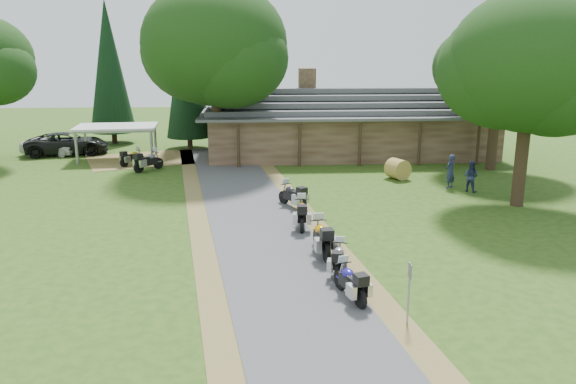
{
  "coord_description": "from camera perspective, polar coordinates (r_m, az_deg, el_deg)",
  "views": [
    {
      "loc": [
        -1.12,
        -16.74,
        7.57
      ],
      "look_at": [
        0.39,
        6.58,
        1.6
      ],
      "focal_mm": 35.0,
      "sensor_mm": 36.0,
      "label": 1
    }
  ],
  "objects": [
    {
      "name": "ground",
      "position": [
        18.41,
        0.11,
        -9.96
      ],
      "size": [
        120.0,
        120.0,
        0.0
      ],
      "primitive_type": "plane",
      "color": "#284914",
      "rests_on": "ground"
    },
    {
      "name": "driveway",
      "position": [
        22.09,
        -1.89,
        -5.72
      ],
      "size": [
        51.95,
        51.95,
        0.0
      ],
      "primitive_type": "plane",
      "rotation": [
        0.0,
        0.0,
        0.14
      ],
      "color": "#464649",
      "rests_on": "ground"
    },
    {
      "name": "lodge",
      "position": [
        41.67,
        6.2,
        7.19
      ],
      "size": [
        21.4,
        9.4,
        4.9
      ],
      "primitive_type": null,
      "color": "brown",
      "rests_on": "ground"
    },
    {
      "name": "carport",
      "position": [
        41.33,
        -16.93,
        4.83
      ],
      "size": [
        5.78,
        4.12,
        2.38
      ],
      "primitive_type": null,
      "rotation": [
        0.0,
        0.0,
        0.09
      ],
      "color": "silver",
      "rests_on": "ground"
    },
    {
      "name": "car_white_sedan",
      "position": [
        44.64,
        -23.1,
        4.57
      ],
      "size": [
        3.3,
        5.64,
        1.76
      ],
      "primitive_type": "imported",
      "rotation": [
        0.0,
        0.0,
        1.36
      ],
      "color": "white",
      "rests_on": "ground"
    },
    {
      "name": "car_dark_suv",
      "position": [
        44.47,
        -21.54,
        5.13
      ],
      "size": [
        3.9,
        6.79,
        2.44
      ],
      "primitive_type": "imported",
      "rotation": [
        0.0,
        0.0,
        1.77
      ],
      "color": "black",
      "rests_on": "ground"
    },
    {
      "name": "motorcycle_row_a",
      "position": [
        17.69,
        6.34,
        -8.91
      ],
      "size": [
        1.07,
        1.89,
        1.23
      ],
      "primitive_type": null,
      "rotation": [
        0.0,
        0.0,
        1.86
      ],
      "color": "#221A94",
      "rests_on": "ground"
    },
    {
      "name": "motorcycle_row_b",
      "position": [
        19.56,
        5.16,
        -6.64
      ],
      "size": [
        0.94,
        1.8,
        1.18
      ],
      "primitive_type": null,
      "rotation": [
        0.0,
        0.0,
        1.34
      ],
      "color": "#ABADB3",
      "rests_on": "ground"
    },
    {
      "name": "motorcycle_row_c",
      "position": [
        21.24,
        3.44,
        -4.51
      ],
      "size": [
        0.9,
        2.17,
        1.44
      ],
      "primitive_type": null,
      "rotation": [
        0.0,
        0.0,
        1.67
      ],
      "color": "#E09000",
      "rests_on": "ground"
    },
    {
      "name": "motorcycle_row_d",
      "position": [
        24.4,
        1.41,
        -2.06
      ],
      "size": [
        0.8,
        2.05,
        1.37
      ],
      "primitive_type": null,
      "rotation": [
        0.0,
        0.0,
        1.5
      ],
      "color": "#B96216",
      "rests_on": "ground"
    },
    {
      "name": "motorcycle_row_e",
      "position": [
        27.48,
        0.46,
        -0.23
      ],
      "size": [
        1.55,
        1.97,
        1.32
      ],
      "primitive_type": null,
      "rotation": [
        0.0,
        0.0,
        2.12
      ],
      "color": "black",
      "rests_on": "ground"
    },
    {
      "name": "motorcycle_carport_a",
      "position": [
        38.89,
        -15.53,
        3.48
      ],
      "size": [
        1.57,
        1.68,
        1.19
      ],
      "primitive_type": null,
      "rotation": [
        0.0,
        0.0,
        0.85
      ],
      "color": "#E09F03",
      "rests_on": "ground"
    },
    {
      "name": "motorcycle_carport_b",
      "position": [
        36.87,
        -13.99,
        3.17
      ],
      "size": [
        1.83,
        2.01,
        1.4
      ],
      "primitive_type": null,
      "rotation": [
        0.0,
        0.0,
        0.88
      ],
      "color": "gray",
      "rests_on": "ground"
    },
    {
      "name": "person_a",
      "position": [
        32.53,
        16.17,
        2.32
      ],
      "size": [
        0.78,
        0.76,
        2.23
      ],
      "primitive_type": "imported",
      "rotation": [
        0.0,
        0.0,
        3.84
      ],
      "color": "navy",
      "rests_on": "ground"
    },
    {
      "name": "person_b",
      "position": [
        32.03,
        18.09,
        1.79
      ],
      "size": [
        0.69,
        0.69,
        2.01
      ],
      "primitive_type": "imported",
      "rotation": [
        0.0,
        0.0,
        2.37
      ],
      "color": "navy",
      "rests_on": "ground"
    },
    {
      "name": "hay_bale",
      "position": [
        34.18,
        11.09,
        2.31
      ],
      "size": [
        1.56,
        1.51,
        1.21
      ],
      "primitive_type": "cylinder",
      "rotation": [
        1.57,
        0.0,
        0.42
      ],
      "color": "olive",
      "rests_on": "ground"
    },
    {
      "name": "sign_post",
      "position": [
        16.29,
        12.16,
        -10.09
      ],
      "size": [
        0.33,
        0.06,
        1.85
      ],
      "primitive_type": null,
      "color": "gray",
      "rests_on": "ground"
    },
    {
      "name": "oak_lodge_left",
      "position": [
        37.71,
        -7.4,
        12.41
      ],
      "size": [
        9.41,
        9.41,
        12.76
      ],
      "primitive_type": null,
      "color": "black",
      "rests_on": "ground"
    },
    {
      "name": "oak_lodge_right",
      "position": [
        37.95,
        20.57,
        10.44
      ],
      "size": [
        7.1,
        7.1,
        11.17
      ],
      "primitive_type": null,
      "color": "black",
      "rests_on": "ground"
    },
    {
      "name": "oak_driveway",
      "position": [
        29.34,
        23.23,
        9.46
      ],
      "size": [
        7.88,
        7.88,
        11.32
      ],
      "primitive_type": null,
      "color": "black",
      "rests_on": "ground"
    },
    {
      "name": "cedar_near",
      "position": [
        44.23,
        -10.22,
        11.73
      ],
      "size": [
        3.48,
        3.48,
        11.46
      ],
      "primitive_type": "cone",
      "color": "black",
      "rests_on": "ground"
    },
    {
      "name": "cedar_far",
      "position": [
        48.23,
        -17.68,
        11.49
      ],
      "size": [
        3.63,
        3.63,
        11.45
      ],
      "primitive_type": "cone",
      "color": "black",
      "rests_on": "ground"
    }
  ]
}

